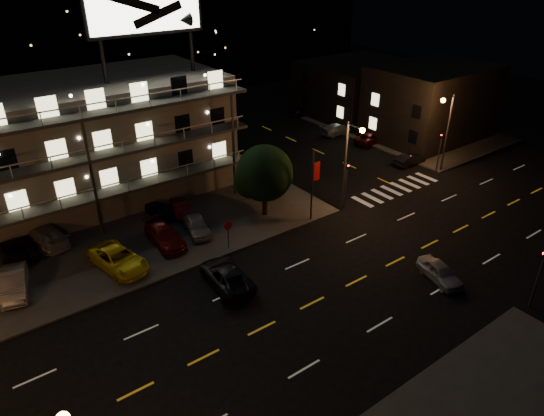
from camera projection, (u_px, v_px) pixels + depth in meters
ground at (335, 292)px, 32.39m from camera, size 140.00×140.00×0.00m
curb_nw at (39, 231)px, 39.26m from camera, size 44.00×24.00×0.15m
curb_ne at (400, 127)px, 62.26m from camera, size 16.00×24.00×0.15m
motel at (64, 145)px, 41.66m from camera, size 28.00×13.80×18.10m
side_bldg_front at (431, 102)px, 57.44m from camera, size 14.06×10.00×8.50m
side_bldg_back at (358, 88)px, 66.33m from camera, size 14.06×12.00×7.00m
streetlight_nc at (349, 158)px, 40.14m from camera, size 0.44×1.92×8.00m
streetlight_ne at (446, 126)px, 47.53m from camera, size 1.92×0.44×8.00m
signal_nw at (346, 180)px, 41.93m from camera, size 0.20×0.27×4.60m
signal_sw at (539, 274)px, 29.85m from camera, size 0.20×0.27×4.60m
signal_ne at (440, 148)px, 48.72m from camera, size 0.27×0.20×4.60m
banner_north at (313, 183)px, 39.41m from camera, size 0.83×0.16×6.40m
stop_sign at (228, 231)px, 36.11m from camera, size 0.91×0.11×2.61m
tree at (264, 175)px, 39.90m from camera, size 4.92×4.74×6.20m
lot_car_1 at (14, 283)px, 31.79m from camera, size 2.44×4.57×1.43m
lot_car_2 at (118, 259)px, 34.28m from camera, size 3.40×5.57×1.44m
lot_car_3 at (165, 235)px, 37.14m from camera, size 2.15×4.92×1.41m
lot_car_4 at (197, 225)px, 38.60m from camera, size 2.54×4.29×1.37m
lot_car_6 at (16, 247)px, 35.70m from camera, size 2.39×5.03×1.39m
lot_car_7 at (45, 235)px, 37.08m from camera, size 3.07×5.53×1.52m
lot_car_8 at (158, 210)px, 41.00m from camera, size 1.63×3.66×1.22m
lot_car_9 at (180, 207)px, 41.50m from camera, size 2.31×3.91×1.22m
side_car_0 at (410, 159)px, 51.26m from camera, size 3.79×1.42×1.24m
side_car_1 at (370, 138)px, 57.12m from camera, size 4.65×2.58×1.23m
side_car_2 at (337, 129)px, 59.83m from camera, size 4.58×1.94×1.32m
side_car_3 at (303, 112)px, 66.38m from camera, size 3.79×2.04×1.23m
road_car_east at (440, 272)px, 33.27m from camera, size 2.48×4.02×1.28m
road_car_west at (226, 275)px, 32.84m from camera, size 2.83×5.30×1.42m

